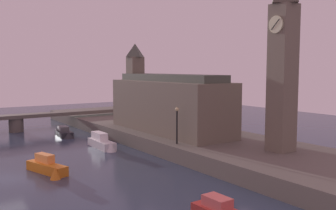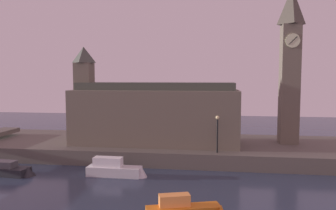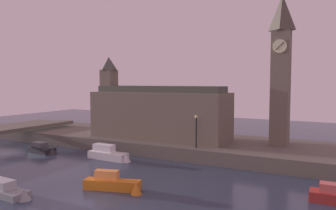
# 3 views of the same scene
# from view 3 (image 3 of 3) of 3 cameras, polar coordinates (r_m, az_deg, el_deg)

# --- Properties ---
(ground_plane) EXTENTS (120.00, 120.00, 0.00)m
(ground_plane) POSITION_cam_3_polar(r_m,az_deg,el_deg) (25.59, -13.82, -15.96)
(ground_plane) COLOR #2D384C
(far_embankment) EXTENTS (70.00, 12.00, 1.50)m
(far_embankment) POSITION_cam_3_polar(r_m,az_deg,el_deg) (41.87, 4.97, -6.93)
(far_embankment) COLOR #5B544C
(far_embankment) RESTS_ON ground
(clock_tower) EXTENTS (2.14, 2.19, 16.80)m
(clock_tower) POSITION_cam_3_polar(r_m,az_deg,el_deg) (39.29, 18.89, 6.02)
(clock_tower) COLOR #6B6051
(clock_tower) RESTS_ON far_embankment
(parliament_hall) EXTENTS (17.96, 5.71, 10.61)m
(parliament_hall) POSITION_cam_3_polar(r_m,az_deg,el_deg) (42.44, -2.00, -1.25)
(parliament_hall) COLOR #6B6051
(parliament_hall) RESTS_ON far_embankment
(streetlamp) EXTENTS (0.36, 0.36, 3.59)m
(streetlamp) POSITION_cam_3_polar(r_m,az_deg,el_deg) (36.15, 4.88, -3.84)
(streetlamp) COLOR black
(streetlamp) RESTS_ON far_embankment
(boat_patrol_orange) EXTENTS (5.26, 2.39, 1.65)m
(boat_patrol_orange) POSITION_cam_3_polar(r_m,az_deg,el_deg) (27.53, -9.05, -13.26)
(boat_patrol_orange) COLOR orange
(boat_patrol_orange) RESTS_ON ground
(boat_barge_dark) EXTENTS (4.33, 1.86, 1.33)m
(boat_barge_dark) POSITION_cam_3_polar(r_m,az_deg,el_deg) (43.41, -20.60, -7.15)
(boat_barge_dark) COLOR #232328
(boat_barge_dark) RESTS_ON ground
(boat_ferry_white) EXTENTS (5.44, 1.44, 1.80)m
(boat_ferry_white) POSITION_cam_3_polar(r_m,az_deg,el_deg) (37.80, -9.88, -8.39)
(boat_ferry_white) COLOR silver
(boat_ferry_white) RESTS_ON ground
(boat_cruiser_grey) EXTENTS (4.98, 1.77, 1.41)m
(boat_cruiser_grey) POSITION_cam_3_polar(r_m,az_deg,el_deg) (28.56, -25.61, -13.28)
(boat_cruiser_grey) COLOR gray
(boat_cruiser_grey) RESTS_ON ground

